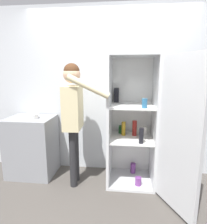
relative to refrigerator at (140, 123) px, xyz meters
name	(u,v)px	position (x,y,z in m)	size (l,w,h in m)	color
ground_plane	(103,206)	(-0.45, -0.53, -0.90)	(12.00, 12.00, 0.00)	#4C4742
wall_back	(110,92)	(-0.45, 0.45, 0.38)	(7.00, 0.06, 2.55)	silver
refrigerator	(140,123)	(0.00, 0.00, 0.00)	(0.98, 1.21, 1.81)	silver
person	(73,108)	(-0.90, -0.07, 0.20)	(0.64, 0.52, 1.69)	#262628
counter	(32,146)	(-1.63, 0.12, -0.44)	(0.68, 0.56, 0.90)	gray
bowl	(31,116)	(-1.59, 0.08, 0.04)	(0.21, 0.21, 0.07)	white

